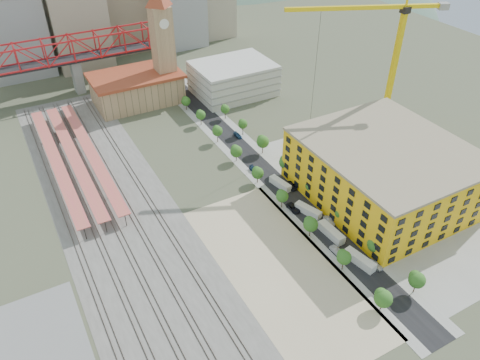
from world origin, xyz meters
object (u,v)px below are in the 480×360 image
clock_tower (162,34)px  construction_building (385,171)px  site_trailer_a (360,260)px  site_trailer_d (280,184)px  site_trailer_b (331,233)px  site_trailer_c (308,211)px  tower_crane (387,48)px  car_0 (382,297)px

clock_tower → construction_building: clock_tower is taller
site_trailer_a → site_trailer_d: size_ratio=1.10×
site_trailer_b → site_trailer_c: 11.52m
site_trailer_a → construction_building: bearing=27.4°
tower_crane → site_trailer_b: (-47.79, -37.13, -34.59)m
site_trailer_d → construction_building: bearing=-47.1°
construction_building → site_trailer_a: size_ratio=5.36×
tower_crane → site_trailer_d: size_ratio=6.79×
construction_building → site_trailer_a: 34.11m
site_trailer_c → site_trailer_d: site_trailer_c is taller
construction_building → site_trailer_a: bearing=-141.7°
clock_tower → site_trailer_b: size_ratio=5.42×
site_trailer_a → site_trailer_d: (0.00, 39.95, -0.12)m
car_0 → construction_building: bearing=43.7°
clock_tower → site_trailer_d: size_ratio=6.07×
site_trailer_b → tower_crane: bearing=34.9°
site_trailer_a → site_trailer_c: bearing=79.1°
site_trailer_b → site_trailer_c: (0.00, 11.52, -0.11)m
site_trailer_d → tower_crane: bearing=1.2°
clock_tower → site_trailer_c: size_ratio=5.91×
clock_tower → car_0: bearing=-87.8°
tower_crane → site_trailer_a: tower_crane is taller
site_trailer_d → car_0: bearing=-103.6°
clock_tower → car_0: 135.72m
construction_building → tower_crane: tower_crane is taller
site_trailer_b → car_0: 24.94m
site_trailer_a → car_0: site_trailer_a is taller
car_0 → tower_crane: bearing=45.9°
clock_tower → tower_crane: 90.45m
site_trailer_a → site_trailer_b: site_trailer_b is taller
site_trailer_b → site_trailer_d: bearing=87.1°
construction_building → site_trailer_d: (-26.00, 19.42, -8.24)m
tower_crane → site_trailer_b: tower_crane is taller
construction_building → tower_crane: bearing=53.2°
site_trailer_d → site_trailer_c: bearing=-100.3°
car_0 → site_trailer_a: bearing=71.4°
tower_crane → site_trailer_b: bearing=-142.2°
clock_tower → site_trailer_a: clock_tower is taller
site_trailer_b → site_trailer_d: 27.39m
site_trailer_c → site_trailer_d: bearing=71.3°
site_trailer_c → tower_crane: bearing=9.5°
construction_building → site_trailer_d: 33.48m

